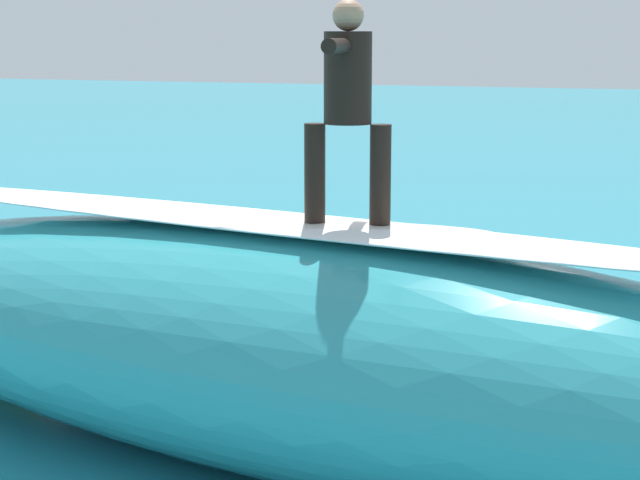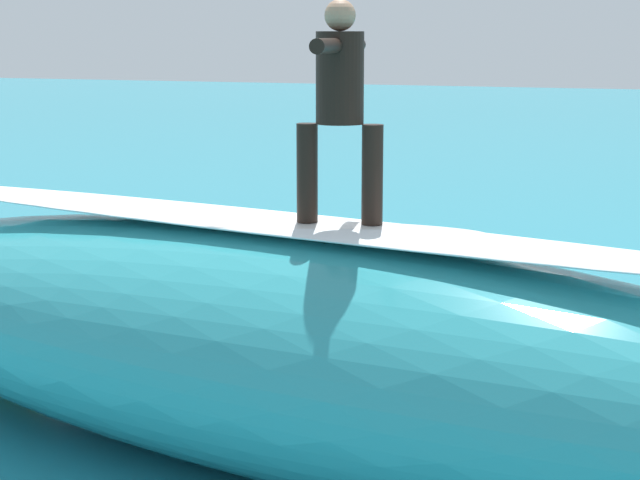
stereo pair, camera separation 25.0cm
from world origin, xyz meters
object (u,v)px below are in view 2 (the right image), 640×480
(surfer_riding, at_px, (340,95))
(surfer_paddling, at_px, (320,303))
(surfboard_riding, at_px, (339,229))
(buoy_marker, at_px, (8,322))
(surfboard_paddling, at_px, (308,319))

(surfer_riding, relative_size, surfer_paddling, 0.90)
(surfboard_riding, xyz_separation_m, buoy_marker, (4.23, -1.53, -1.50))
(surfer_riding, height_order, buoy_marker, surfer_riding)
(surfer_paddling, relative_size, buoy_marker, 1.39)
(surfer_riding, height_order, surfer_paddling, surfer_riding)
(surfer_riding, relative_size, buoy_marker, 1.25)
(surfer_paddling, bearing_deg, surfboard_paddling, 0.00)
(surfboard_riding, height_order, surfer_paddling, surfboard_riding)
(surfboard_paddling, height_order, buoy_marker, buoy_marker)
(surfboard_riding, distance_m, buoy_marker, 4.74)
(surfer_riding, distance_m, buoy_marker, 5.12)
(surfer_riding, bearing_deg, surfboard_paddling, -73.96)
(surfboard_riding, bearing_deg, surfer_paddling, -75.73)
(surfboard_riding, distance_m, surfer_paddling, 4.70)
(surfer_riding, bearing_deg, surfboard_riding, 0.00)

